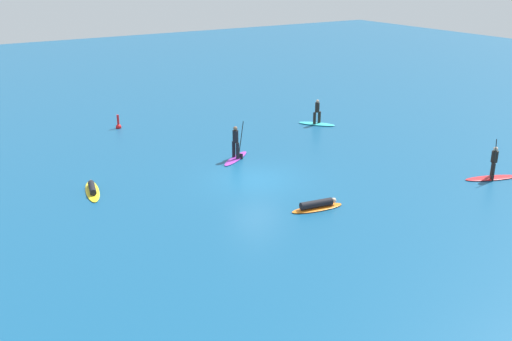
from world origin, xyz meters
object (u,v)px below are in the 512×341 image
object	(u,v)px
surfer_on_teal_board	(317,119)
marker_buoy	(118,125)
surfer_on_yellow_board	(92,189)
surfer_on_orange_board	(317,205)
surfer_on_red_board	(493,171)
surfer_on_purple_board	(236,149)

from	to	relation	value
surfer_on_teal_board	marker_buoy	world-z (taller)	surfer_on_teal_board
surfer_on_yellow_board	surfer_on_orange_board	world-z (taller)	surfer_on_orange_board
surfer_on_teal_board	surfer_on_red_board	distance (m)	13.03
surfer_on_orange_board	marker_buoy	bearing A→B (deg)	108.54
surfer_on_teal_board	marker_buoy	bearing A→B (deg)	-156.51
surfer_on_red_board	marker_buoy	size ratio (longest dim) A/B	2.97
surfer_on_red_board	surfer_on_purple_board	bearing A→B (deg)	-25.23
surfer_on_teal_board	marker_buoy	xyz separation A→B (m)	(-11.71, 6.23, -0.18)
surfer_on_purple_board	surfer_on_red_board	xyz separation A→B (m)	(9.53, -9.61, -0.13)
surfer_on_teal_board	surfer_on_red_board	world-z (taller)	surfer_on_red_board
surfer_on_yellow_board	surfer_on_red_board	xyz separation A→B (m)	(17.86, -9.04, 0.31)
surfer_on_orange_board	marker_buoy	xyz separation A→B (m)	(-3.05, 17.52, 0.03)
surfer_on_yellow_board	surfer_on_teal_board	bearing A→B (deg)	-64.12
surfer_on_orange_board	surfer_on_yellow_board	bearing A→B (deg)	145.88
surfer_on_purple_board	surfer_on_teal_board	distance (m)	8.94
surfer_on_purple_board	surfer_on_yellow_board	xyz separation A→B (m)	(-8.33, -0.57, -0.44)
surfer_on_teal_board	surfer_on_orange_board	world-z (taller)	surfer_on_teal_board
surfer_on_teal_board	surfer_on_yellow_board	xyz separation A→B (m)	(-16.61, -3.93, -0.25)
surfer_on_red_board	surfer_on_teal_board	bearing A→B (deg)	-64.48
surfer_on_red_board	marker_buoy	bearing A→B (deg)	-35.97
surfer_on_orange_board	marker_buoy	size ratio (longest dim) A/B	2.58
surfer_on_purple_board	surfer_on_yellow_board	world-z (taller)	surfer_on_purple_board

